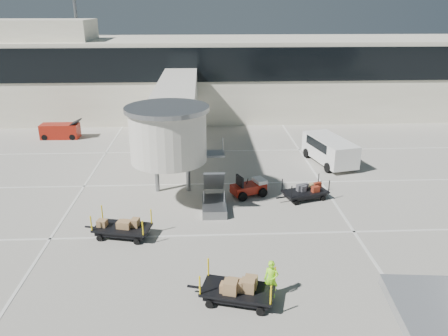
% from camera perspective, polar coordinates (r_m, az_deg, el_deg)
% --- Properties ---
extents(ground, '(140.00, 140.00, 0.00)m').
position_cam_1_polar(ground, '(21.61, 2.87, -11.27)').
color(ground, '#B9B3A5').
rests_on(ground, ground).
extents(lane_markings, '(40.00, 30.00, 0.02)m').
position_cam_1_polar(lane_markings, '(29.87, -0.10, -1.81)').
color(lane_markings, silver).
rests_on(lane_markings, ground).
extents(terminal, '(64.00, 12.11, 15.20)m').
position_cam_1_polar(terminal, '(48.77, -0.86, 12.01)').
color(terminal, silver).
rests_on(terminal, ground).
extents(jet_bridge, '(5.70, 20.40, 6.03)m').
position_cam_1_polar(jet_bridge, '(31.40, -6.43, 7.38)').
color(jet_bridge, beige).
rests_on(jet_bridge, ground).
extents(baggage_tug, '(2.41, 2.05, 1.43)m').
position_cam_1_polar(baggage_tug, '(27.68, 3.32, -2.58)').
color(baggage_tug, maroon).
rests_on(baggage_tug, ground).
extents(suitcase_cart, '(3.39, 2.09, 1.31)m').
position_cam_1_polar(suitcase_cart, '(27.62, 10.51, -3.12)').
color(suitcase_cart, black).
rests_on(suitcase_cart, ground).
extents(box_cart_near, '(3.69, 2.20, 1.42)m').
position_cam_1_polar(box_cart_near, '(18.38, 1.52, -15.68)').
color(box_cart_near, black).
rests_on(box_cart_near, ground).
extents(box_cart_far, '(3.61, 2.03, 1.38)m').
position_cam_1_polar(box_cart_far, '(23.51, -13.01, -7.53)').
color(box_cart_far, black).
rests_on(box_cart_far, ground).
extents(ground_worker, '(0.68, 0.53, 1.65)m').
position_cam_1_polar(ground_worker, '(18.58, 6.17, -14.23)').
color(ground_worker, '#91FA1A').
rests_on(ground_worker, ground).
extents(minivan, '(3.23, 5.49, 1.95)m').
position_cam_1_polar(minivan, '(34.05, 13.52, 2.54)').
color(minivan, silver).
rests_on(minivan, ground).
extents(belt_loader, '(3.58, 1.48, 1.72)m').
position_cam_1_polar(belt_loader, '(42.22, -20.58, 4.54)').
color(belt_loader, maroon).
rests_on(belt_loader, ground).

